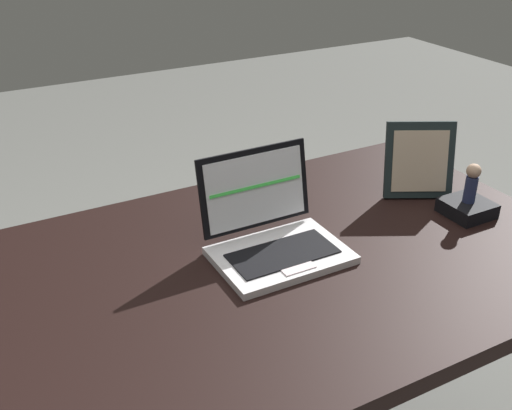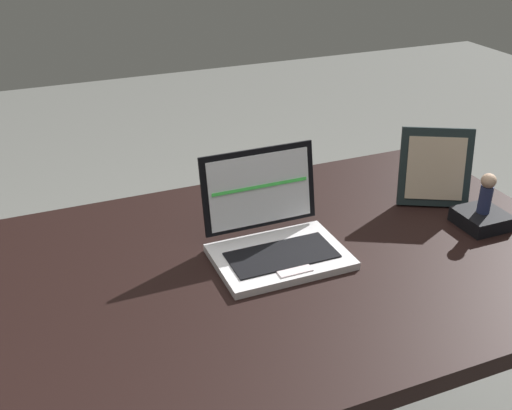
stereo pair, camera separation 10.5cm
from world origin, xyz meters
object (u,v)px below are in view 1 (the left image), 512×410
at_px(laptop_front, 272,234).
at_px(photo_frame, 419,161).
at_px(figurine_stand, 467,208).
at_px(figurine, 472,182).

bearing_deg(laptop_front, photo_frame, 7.49).
height_order(figurine_stand, figurine, figurine).
xyz_separation_m(figurine_stand, figurine, (0.00, 0.00, 0.06)).
relative_size(laptop_front, figurine_stand, 2.62).
distance_m(laptop_front, photo_frame, 0.42).
distance_m(photo_frame, figurine_stand, 0.15).
distance_m(laptop_front, figurine_stand, 0.46).
bearing_deg(photo_frame, laptop_front, -172.51).
relative_size(photo_frame, figurine_stand, 1.82).
bearing_deg(figurine, laptop_front, 170.79).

